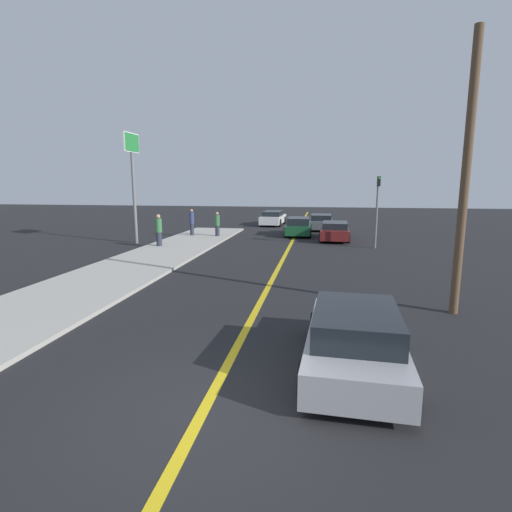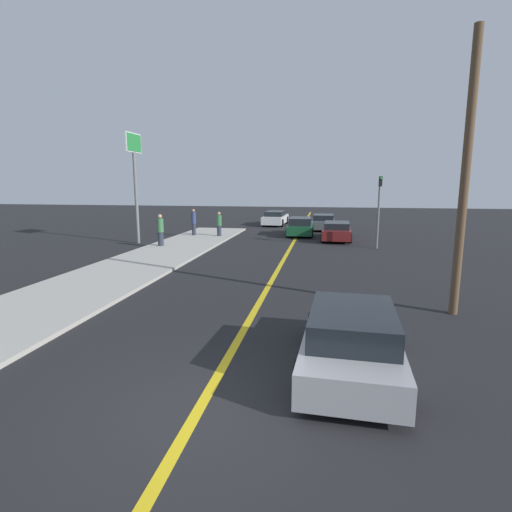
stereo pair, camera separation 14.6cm
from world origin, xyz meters
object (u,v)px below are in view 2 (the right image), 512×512
Objects in this scene: car_parked_left_lot at (323,222)px; pedestrian_mid_group at (219,224)px; traffic_light at (379,205)px; roadside_sign at (134,163)px; pedestrian_far_standing at (194,222)px; car_ahead_center at (337,231)px; utility_pole at (465,177)px; car_far_distant at (300,227)px; car_near_right_lane at (351,339)px; pedestrian_near_curb at (160,230)px; car_oncoming_far at (275,218)px.

pedestrian_mid_group is at bearing -138.87° from car_parked_left_lot.
traffic_light is 0.61× the size of roadside_sign.
pedestrian_far_standing is (-1.86, 0.07, 0.10)m from pedestrian_mid_group.
utility_pole is (2.96, -15.22, 3.28)m from car_ahead_center.
roadside_sign reaches higher than car_far_distant.
pedestrian_far_standing is at bearing 165.36° from traffic_light.
car_ahead_center is 3.22m from car_far_distant.
car_near_right_lane is at bearing -84.90° from car_far_distant.
traffic_light is at bearing -14.64° from pedestrian_far_standing.
pedestrian_near_curb is at bearing -151.29° from car_ahead_center.
car_parked_left_lot is at bearing 108.68° from traffic_light.
pedestrian_near_curb is 1.10× the size of pedestrian_mid_group.
roadside_sign is at bearing -116.53° from car_oncoming_far.
roadside_sign reaches higher than car_ahead_center.
pedestrian_near_curb is at bearing -106.42° from car_oncoming_far.
pedestrian_far_standing is (-4.65, -9.23, 0.42)m from car_oncoming_far.
roadside_sign is at bearing -140.05° from car_parked_left_lot.
roadside_sign reaches higher than car_oncoming_far.
car_ahead_center is 0.60× the size of utility_pole.
traffic_light reaches higher than car_near_right_lane.
roadside_sign reaches higher than pedestrian_near_curb.
traffic_light reaches higher than pedestrian_near_curb.
traffic_light reaches higher than car_oncoming_far.
car_far_distant is 7.69m from pedestrian_far_standing.
car_parked_left_lot is at bearing 34.40° from pedestrian_far_standing.
utility_pole is (5.50, -17.18, 3.24)m from car_far_distant.
pedestrian_near_curb is 12.70m from traffic_light.
pedestrian_near_curb is at bearing -93.86° from pedestrian_far_standing.
car_ahead_center is at bearing 123.50° from traffic_light.
pedestrian_mid_group is 1.87m from pedestrian_far_standing.
pedestrian_far_standing is 0.45× the size of traffic_light.
utility_pole is (15.39, -11.55, -1.10)m from roadside_sign.
car_near_right_lane is 17.35m from pedestrian_near_curb.
roadside_sign reaches higher than car_parked_left_lot.
car_far_distant is at bearing 42.96° from pedestrian_near_curb.
pedestrian_near_curb reaches higher than car_near_right_lane.
pedestrian_near_curb reaches higher than pedestrian_mid_group.
pedestrian_mid_group is (2.20, 4.96, -0.09)m from pedestrian_near_curb.
roadside_sign reaches higher than pedestrian_mid_group.
car_near_right_lane is 0.95× the size of car_ahead_center.
car_oncoming_far reaches higher than car_parked_left_lot.
car_parked_left_lot reaches higher than car_ahead_center.
pedestrian_near_curb is (-7.71, -7.18, 0.42)m from car_far_distant.
pedestrian_mid_group reaches higher than car_parked_left_lot.
traffic_light is at bearing 84.29° from car_near_right_lane.
pedestrian_mid_group is 10.85m from traffic_light.
car_parked_left_lot is at bearing 100.65° from car_ahead_center.
utility_pole is (0.73, -11.86, 1.35)m from traffic_light.
car_ahead_center is at bearing 16.44° from roadside_sign.
car_parked_left_lot is 5.32m from car_oncoming_far.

